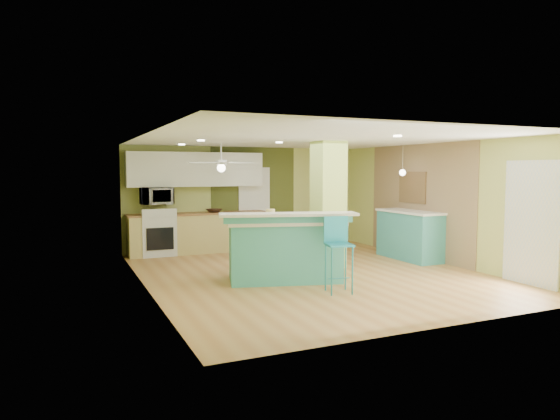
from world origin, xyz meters
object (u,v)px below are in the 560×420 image
at_px(bar_stool, 338,242).
at_px(canister, 270,214).
at_px(fruit_bowl, 214,211).
at_px(side_counter, 410,235).
at_px(peninsula, 285,248).

distance_m(bar_stool, canister, 1.47).
bearing_deg(fruit_bowl, bar_stool, -81.39).
xyz_separation_m(side_counter, fruit_bowl, (-3.63, 2.66, 0.45)).
bearing_deg(fruit_bowl, side_counter, -36.18).
bearing_deg(canister, fruit_bowl, 91.35).
relative_size(fruit_bowl, canister, 1.86).
relative_size(peninsula, canister, 13.07).
xyz_separation_m(side_counter, canister, (-3.55, -0.61, 0.62)).
distance_m(peninsula, canister, 0.65).
height_order(peninsula, bar_stool, peninsula).
height_order(peninsula, side_counter, peninsula).
relative_size(bar_stool, fruit_bowl, 3.52).
bearing_deg(side_counter, fruit_bowl, 143.82).
xyz_separation_m(peninsula, side_counter, (3.37, 0.82, -0.04)).
distance_m(peninsula, fruit_bowl, 3.51).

